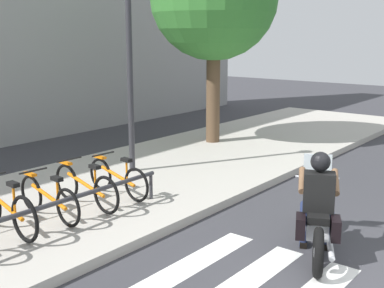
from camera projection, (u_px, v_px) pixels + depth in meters
The scene contains 10 objects.
sidewalk at pixel (82, 198), 9.00m from camera, with size 24.00×4.40×0.15m, color #B7B2A8.
crosswalk_stripe_5 at pixel (182, 270), 6.41m from camera, with size 2.80×0.40×0.01m, color white.
motorcycle at pixel (317, 220), 6.88m from camera, with size 1.99×1.09×1.23m.
rider at pixel (318, 196), 6.73m from camera, with size 0.76×0.71×1.44m.
bicycle_1 at pixel (6, 209), 7.14m from camera, with size 0.48×1.66×0.80m.
bicycle_2 at pixel (49, 198), 7.70m from camera, with size 0.48×1.60×0.72m.
bicycle_3 at pixel (85, 187), 8.24m from camera, with size 0.48×1.69×0.75m.
bicycle_4 at pixel (118, 178), 8.80m from camera, with size 0.48×1.56×0.72m.
bike_rack at pixel (72, 201), 7.34m from camera, with size 3.47×0.07×0.49m.
street_lamp at pixel (129, 42), 9.94m from camera, with size 0.28×0.28×4.61m.
Camera 1 is at (-5.52, -1.37, 2.94)m, focal length 47.23 mm.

